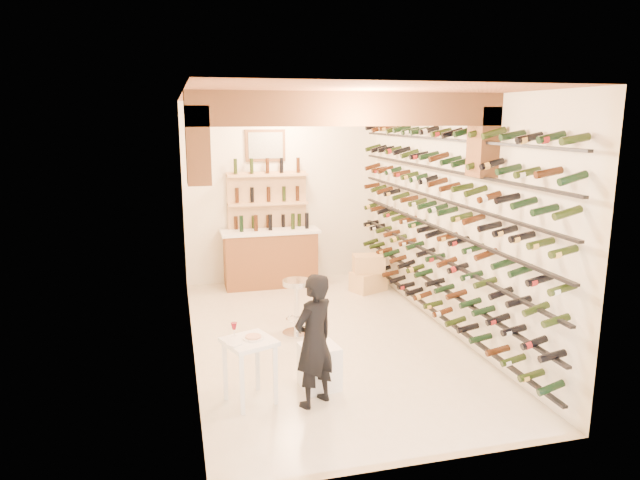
# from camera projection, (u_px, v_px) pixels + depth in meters

# --- Properties ---
(ground) EXTENTS (6.00, 6.00, 0.00)m
(ground) POSITION_uv_depth(u_px,v_px,m) (325.00, 338.00, 7.79)
(ground) COLOR beige
(ground) RESTS_ON ground
(room_shell) EXTENTS (3.52, 6.02, 3.21)m
(room_shell) POSITION_uv_depth(u_px,v_px,m) (331.00, 174.00, 7.07)
(room_shell) COLOR silver
(room_shell) RESTS_ON ground
(wine_rack) EXTENTS (0.32, 5.70, 2.56)m
(wine_rack) POSITION_uv_depth(u_px,v_px,m) (434.00, 221.00, 7.84)
(wine_rack) COLOR black
(wine_rack) RESTS_ON ground
(back_counter) EXTENTS (1.70, 0.62, 1.29)m
(back_counter) POSITION_uv_depth(u_px,v_px,m) (270.00, 256.00, 10.11)
(back_counter) COLOR brown
(back_counter) RESTS_ON ground
(back_shelving) EXTENTS (1.40, 0.31, 2.73)m
(back_shelving) POSITION_uv_depth(u_px,v_px,m) (268.00, 219.00, 10.21)
(back_shelving) COLOR tan
(back_shelving) RESTS_ON ground
(tasting_table) EXTENTS (0.61, 0.61, 0.84)m
(tasting_table) POSITION_uv_depth(u_px,v_px,m) (249.00, 351.00, 5.94)
(tasting_table) COLOR white
(tasting_table) RESTS_ON ground
(white_stool) EXTENTS (0.44, 0.44, 0.49)m
(white_stool) POSITION_uv_depth(u_px,v_px,m) (319.00, 367.00, 6.33)
(white_stool) COLOR white
(white_stool) RESTS_ON ground
(person) EXTENTS (0.62, 0.56, 1.41)m
(person) POSITION_uv_depth(u_px,v_px,m) (314.00, 340.00, 5.86)
(person) COLOR black
(person) RESTS_ON ground
(chrome_barstool) EXTENTS (0.40, 0.40, 0.77)m
(chrome_barstool) POSITION_uv_depth(u_px,v_px,m) (297.00, 303.00, 7.84)
(chrome_barstool) COLOR silver
(chrome_barstool) RESTS_ON ground
(crate_lower) EXTENTS (0.67, 0.58, 0.34)m
(crate_lower) POSITION_uv_depth(u_px,v_px,m) (368.00, 281.00, 9.88)
(crate_lower) COLOR tan
(crate_lower) RESTS_ON ground
(crate_upper) EXTENTS (0.56, 0.43, 0.30)m
(crate_upper) POSITION_uv_depth(u_px,v_px,m) (369.00, 263.00, 9.81)
(crate_upper) COLOR tan
(crate_upper) RESTS_ON crate_lower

